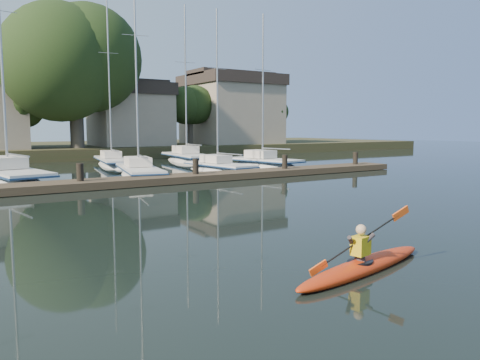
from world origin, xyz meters
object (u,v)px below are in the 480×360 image
sailboat_3 (219,174)px  dock (142,181)px  sailboat_1 (10,186)px  sailboat_4 (264,170)px  sailboat_6 (112,168)px  kayak (363,263)px  sailboat_2 (139,180)px  sailboat_7 (188,164)px

sailboat_3 → dock: bearing=-154.7°
dock → sailboat_1: (-5.41, 4.97, -0.41)m
sailboat_4 → sailboat_6: (-8.72, 7.42, 0.03)m
sailboat_6 → sailboat_1: bearing=-127.1°
kayak → sailboat_6: sailboat_6 is taller
sailboat_1 → sailboat_6: sailboat_1 is taller
sailboat_2 → sailboat_7: sailboat_7 is taller
sailboat_1 → sailboat_2: 6.78m
dock → sailboat_3: 7.81m
sailboat_1 → sailboat_6: size_ratio=1.07×
kayak → sailboat_4: bearing=48.1°
sailboat_6 → sailboat_3: bearing=-54.2°
sailboat_1 → sailboat_2: (6.67, -1.20, 0.03)m
sailboat_2 → sailboat_6: bearing=94.0°
kayak → sailboat_1: size_ratio=0.28×
sailboat_1 → kayak: bearing=-88.7°
sailboat_7 → sailboat_6: bearing=-172.8°
kayak → sailboat_6: bearing=71.4°
dock → kayak: bearing=-95.1°
dock → sailboat_7: size_ratio=2.42×
kayak → sailboat_7: sailboat_7 is taller
sailboat_1 → sailboat_4: size_ratio=1.26×
sailboat_2 → sailboat_4: 9.95m
kayak → sailboat_3: bearing=56.7°
dock → sailboat_6: (2.41, 12.48, -0.37)m
dock → sailboat_1: 7.35m
sailboat_2 → sailboat_6: size_ratio=0.97×
sailboat_3 → sailboat_6: size_ratio=0.80×
sailboat_2 → sailboat_7: (7.52, 8.89, -0.04)m
kayak → sailboat_4: (12.54, 20.87, -0.36)m
dock → sailboat_4: size_ratio=2.83×
sailboat_2 → sailboat_4: bearing=19.0°
sailboat_1 → sailboat_6: 10.85m
sailboat_1 → sailboat_3: sailboat_1 is taller
kayak → sailboat_4: sailboat_4 is taller
sailboat_3 → sailboat_4: (4.39, 1.13, -0.03)m
sailboat_3 → sailboat_4: bearing=9.5°
sailboat_4 → sailboat_7: size_ratio=0.85×
dock → sailboat_4: (11.13, 5.06, -0.40)m
kayak → dock: size_ratio=0.13×
kayak → sailboat_3: 21.35m
kayak → sailboat_1: bearing=90.0°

